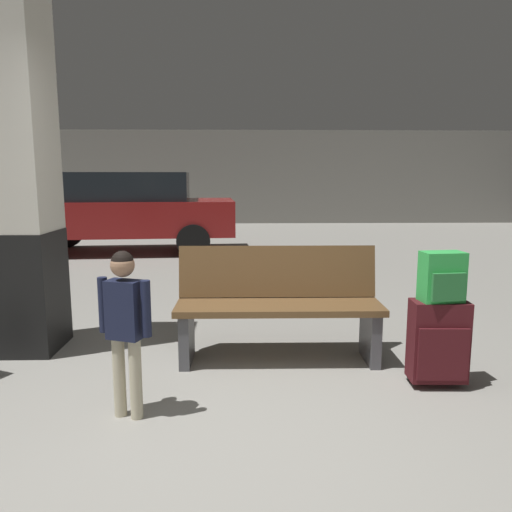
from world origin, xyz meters
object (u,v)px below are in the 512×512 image
bench (278,305)px  backpack_bright (442,277)px  suitcase (438,341)px  child (125,316)px  parked_car_far (127,210)px  structural_pillar (14,166)px

bench → backpack_bright: 1.25m
suitcase → child: 2.10m
bench → parked_car_far: bearing=113.6°
bench → suitcase: bearing=-27.7°
backpack_bright → parked_car_far: 7.18m
structural_pillar → backpack_bright: structural_pillar is taller
structural_pillar → parked_car_far: 5.46m
structural_pillar → parked_car_far: (-0.37, 5.40, -0.72)m
suitcase → backpack_bright: backpack_bright is taller
backpack_bright → child: 2.09m
bench → backpack_bright: backpack_bright is taller
backpack_bright → suitcase: bearing=157.0°
structural_pillar → parked_car_far: bearing=93.9°
structural_pillar → child: structural_pillar is taller
bench → backpack_bright: size_ratio=4.72×
child → parked_car_far: parked_car_far is taller
structural_pillar → backpack_bright: (3.18, -0.84, -0.76)m
child → parked_car_far: (-1.50, 6.63, 0.18)m
structural_pillar → bench: (2.11, -0.28, -1.08)m
parked_car_far → bench: bearing=-66.4°
structural_pillar → backpack_bright: bearing=-14.9°
suitcase → child: (-2.04, -0.39, 0.31)m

